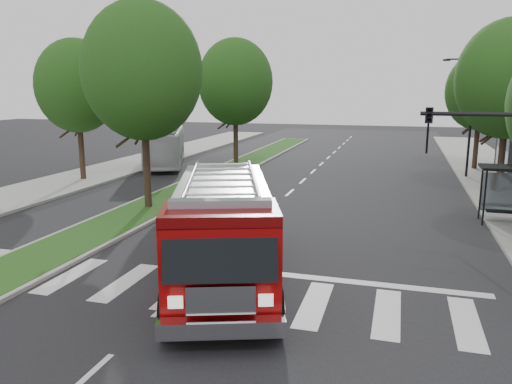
% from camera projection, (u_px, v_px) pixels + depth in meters
% --- Properties ---
extents(ground, '(140.00, 140.00, 0.00)m').
position_uv_depth(ground, '(218.00, 258.00, 17.99)').
color(ground, black).
rests_on(ground, ground).
extents(sidewalk_left, '(5.00, 80.00, 0.15)m').
position_uv_depth(sidewalk_left, '(58.00, 185.00, 31.34)').
color(sidewalk_left, gray).
rests_on(sidewalk_left, ground).
extents(median, '(3.00, 50.00, 0.15)m').
position_uv_depth(median, '(227.00, 171.00, 36.54)').
color(median, gray).
rests_on(median, ground).
extents(tree_right_mid, '(5.60, 5.60, 9.72)m').
position_uv_depth(tree_right_mid, '(509.00, 79.00, 26.71)').
color(tree_right_mid, black).
rests_on(tree_right_mid, ground).
extents(tree_right_far, '(5.00, 5.00, 8.73)m').
position_uv_depth(tree_right_far, '(481.00, 91.00, 36.24)').
color(tree_right_far, black).
rests_on(tree_right_far, ground).
extents(tree_median_near, '(5.80, 5.80, 10.16)m').
position_uv_depth(tree_median_near, '(142.00, 71.00, 23.90)').
color(tree_median_near, black).
rests_on(tree_median_near, ground).
extents(tree_median_far, '(5.60, 5.60, 9.72)m').
position_uv_depth(tree_median_far, '(235.00, 82.00, 37.13)').
color(tree_median_far, black).
rests_on(tree_median_far, ground).
extents(tree_left_mid, '(5.20, 5.20, 9.16)m').
position_uv_depth(tree_left_mid, '(77.00, 86.00, 31.86)').
color(tree_left_mid, black).
rests_on(tree_left_mid, ground).
extents(streetlight_right_far, '(2.11, 0.20, 8.00)m').
position_uv_depth(streetlight_right_far, '(469.00, 112.00, 33.07)').
color(streetlight_right_far, black).
rests_on(streetlight_right_far, ground).
extents(fire_engine, '(5.93, 10.12, 3.37)m').
position_uv_depth(fire_engine, '(223.00, 230.00, 15.68)').
color(fire_engine, '#580405').
rests_on(fire_engine, ground).
extents(city_bus, '(6.65, 11.22, 3.08)m').
position_uv_depth(city_bus, '(165.00, 146.00, 39.91)').
color(city_bus, '#B0AFB4').
rests_on(city_bus, ground).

